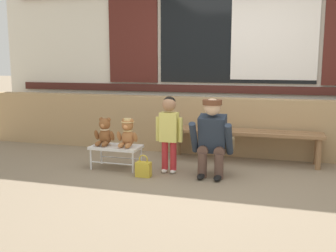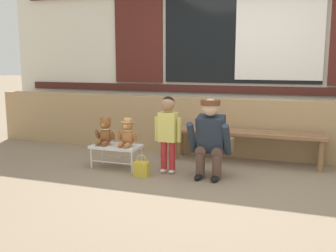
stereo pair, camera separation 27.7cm
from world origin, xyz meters
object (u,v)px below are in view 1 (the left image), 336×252
at_px(teddy_bear_with_hat, 127,133).
at_px(handbag_on_ground, 143,169).
at_px(wooden_bench_long, 244,135).
at_px(small_display_bench, 116,148).
at_px(teddy_bear_plain, 105,133).
at_px(adult_crouching, 213,137).
at_px(child_standing, 169,126).

bearing_deg(teddy_bear_with_hat, handbag_on_ground, -39.63).
distance_m(wooden_bench_long, small_display_bench, 1.75).
bearing_deg(teddy_bear_plain, wooden_bench_long, 25.93).
xyz_separation_m(teddy_bear_plain, adult_crouching, (1.42, 0.01, 0.02)).
height_order(teddy_bear_with_hat, adult_crouching, adult_crouching).
relative_size(teddy_bear_with_hat, child_standing, 0.38).
xyz_separation_m(small_display_bench, child_standing, (0.71, 0.01, 0.33)).
relative_size(small_display_bench, teddy_bear_plain, 1.76).
bearing_deg(teddy_bear_with_hat, teddy_bear_plain, -179.87).
distance_m(wooden_bench_long, teddy_bear_with_hat, 1.61).
relative_size(small_display_bench, child_standing, 0.67).
bearing_deg(adult_crouching, child_standing, -179.34).
height_order(wooden_bench_long, child_standing, child_standing).
xyz_separation_m(teddy_bear_with_hat, child_standing, (0.55, 0.01, 0.12)).
bearing_deg(child_standing, handbag_on_ground, -133.18).
bearing_deg(adult_crouching, handbag_on_ground, -161.36).
xyz_separation_m(wooden_bench_long, teddy_bear_with_hat, (-1.38, -0.83, 0.10)).
bearing_deg(adult_crouching, small_display_bench, -179.37).
height_order(small_display_bench, teddy_bear_with_hat, teddy_bear_with_hat).
relative_size(wooden_bench_long, teddy_bear_plain, 5.78).
height_order(teddy_bear_plain, adult_crouching, adult_crouching).
distance_m(small_display_bench, teddy_bear_plain, 0.25).
xyz_separation_m(small_display_bench, teddy_bear_with_hat, (0.16, 0.00, 0.21)).
relative_size(small_display_bench, teddy_bear_with_hat, 1.76).
xyz_separation_m(small_display_bench, handbag_on_ground, (0.47, -0.25, -0.17)).
distance_m(small_display_bench, child_standing, 0.79).
xyz_separation_m(wooden_bench_long, small_display_bench, (-1.54, -0.83, -0.11)).
height_order(teddy_bear_plain, teddy_bear_with_hat, same).
xyz_separation_m(wooden_bench_long, handbag_on_ground, (-1.07, -1.08, -0.28)).
height_order(small_display_bench, adult_crouching, adult_crouching).
distance_m(teddy_bear_with_hat, handbag_on_ground, 0.55).
bearing_deg(adult_crouching, wooden_bench_long, 71.13).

